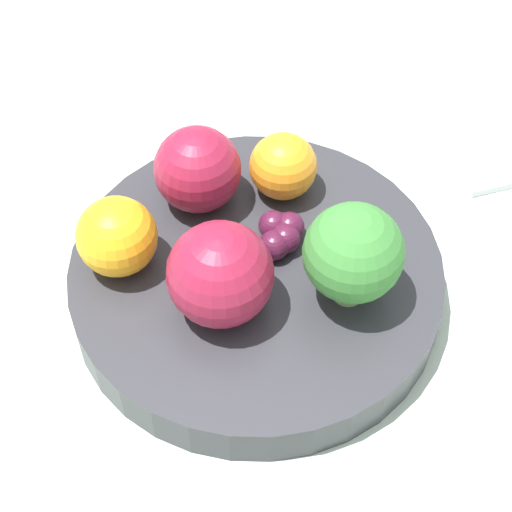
{
  "coord_description": "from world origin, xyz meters",
  "views": [
    {
      "loc": [
        0.2,
        0.26,
        0.47
      ],
      "look_at": [
        0.0,
        0.0,
        0.06
      ],
      "focal_mm": 60.0,
      "sensor_mm": 36.0,
      "label": 1
    }
  ],
  "objects_px": {
    "bowl": "(256,281)",
    "grape_cluster": "(280,234)",
    "apple_red": "(220,274)",
    "apple_green": "(197,169)",
    "orange_front": "(283,166)",
    "broccoli": "(353,254)",
    "orange_back": "(117,237)"
  },
  "relations": [
    {
      "from": "bowl",
      "to": "broccoli",
      "type": "relative_size",
      "value": 3.37
    },
    {
      "from": "bowl",
      "to": "broccoli",
      "type": "height_order",
      "value": "broccoli"
    },
    {
      "from": "broccoli",
      "to": "orange_front",
      "type": "height_order",
      "value": "broccoli"
    },
    {
      "from": "apple_green",
      "to": "orange_front",
      "type": "bearing_deg",
      "value": 151.15
    },
    {
      "from": "orange_front",
      "to": "apple_red",
      "type": "bearing_deg",
      "value": 30.3
    },
    {
      "from": "apple_red",
      "to": "apple_green",
      "type": "relative_size",
      "value": 1.11
    },
    {
      "from": "broccoli",
      "to": "apple_green",
      "type": "xyz_separation_m",
      "value": [
        0.03,
        -0.12,
        -0.01
      ]
    },
    {
      "from": "bowl",
      "to": "orange_back",
      "type": "distance_m",
      "value": 0.09
    },
    {
      "from": "bowl",
      "to": "grape_cluster",
      "type": "relative_size",
      "value": 6.41
    },
    {
      "from": "orange_front",
      "to": "orange_back",
      "type": "xyz_separation_m",
      "value": [
        0.12,
        -0.01,
        0.0
      ]
    },
    {
      "from": "broccoli",
      "to": "grape_cluster",
      "type": "relative_size",
      "value": 1.9
    },
    {
      "from": "apple_red",
      "to": "orange_back",
      "type": "distance_m",
      "value": 0.07
    },
    {
      "from": "apple_green",
      "to": "apple_red",
      "type": "bearing_deg",
      "value": 63.12
    },
    {
      "from": "broccoli",
      "to": "grape_cluster",
      "type": "xyz_separation_m",
      "value": [
        0.01,
        -0.06,
        -0.03
      ]
    },
    {
      "from": "apple_red",
      "to": "grape_cluster",
      "type": "distance_m",
      "value": 0.06
    },
    {
      "from": "orange_front",
      "to": "apple_green",
      "type": "bearing_deg",
      "value": -28.85
    },
    {
      "from": "grape_cluster",
      "to": "orange_back",
      "type": "bearing_deg",
      "value": -29.29
    },
    {
      "from": "broccoli",
      "to": "orange_back",
      "type": "xyz_separation_m",
      "value": [
        0.09,
        -0.11,
        -0.01
      ]
    },
    {
      "from": "bowl",
      "to": "grape_cluster",
      "type": "height_order",
      "value": "grape_cluster"
    },
    {
      "from": "broccoli",
      "to": "apple_red",
      "type": "height_order",
      "value": "broccoli"
    },
    {
      "from": "apple_red",
      "to": "orange_front",
      "type": "distance_m",
      "value": 0.1
    },
    {
      "from": "broccoli",
      "to": "apple_red",
      "type": "xyz_separation_m",
      "value": [
        0.07,
        -0.04,
        -0.01
      ]
    },
    {
      "from": "bowl",
      "to": "broccoli",
      "type": "xyz_separation_m",
      "value": [
        -0.03,
        0.05,
        0.05
      ]
    },
    {
      "from": "apple_red",
      "to": "orange_back",
      "type": "height_order",
      "value": "apple_red"
    },
    {
      "from": "apple_red",
      "to": "apple_green",
      "type": "height_order",
      "value": "apple_red"
    },
    {
      "from": "grape_cluster",
      "to": "broccoli",
      "type": "bearing_deg",
      "value": 97.41
    },
    {
      "from": "bowl",
      "to": "orange_front",
      "type": "bearing_deg",
      "value": -143.11
    },
    {
      "from": "broccoli",
      "to": "orange_back",
      "type": "bearing_deg",
      "value": -48.0
    },
    {
      "from": "bowl",
      "to": "apple_green",
      "type": "distance_m",
      "value": 0.08
    },
    {
      "from": "bowl",
      "to": "apple_green",
      "type": "bearing_deg",
      "value": -94.26
    },
    {
      "from": "broccoli",
      "to": "orange_back",
      "type": "relative_size",
      "value": 1.4
    },
    {
      "from": "broccoli",
      "to": "apple_green",
      "type": "height_order",
      "value": "broccoli"
    }
  ]
}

